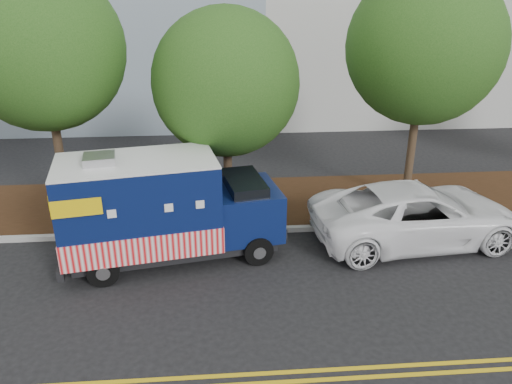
{
  "coord_description": "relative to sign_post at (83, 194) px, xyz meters",
  "views": [
    {
      "loc": [
        -0.32,
        -11.86,
        6.92
      ],
      "look_at": [
        0.66,
        0.6,
        1.65
      ],
      "focal_mm": 35.0,
      "sensor_mm": 36.0,
      "label": 1
    }
  ],
  "objects": [
    {
      "name": "tree_c",
      "position": [
        10.22,
        1.2,
        3.94
      ],
      "size": [
        4.68,
        4.68,
        7.49
      ],
      "color": "#38281C",
      "rests_on": "ground"
    },
    {
      "name": "tree_a",
      "position": [
        -0.75,
        0.81,
        4.01
      ],
      "size": [
        4.52,
        4.52,
        7.48
      ],
      "color": "#38281C",
      "rests_on": "ground"
    },
    {
      "name": "tree_b",
      "position": [
        4.26,
        0.7,
        3.05
      ],
      "size": [
        4.28,
        4.28,
        6.4
      ],
      "color": "#38281C",
      "rests_on": "ground"
    },
    {
      "name": "white_car",
      "position": [
        9.59,
        -1.33,
        -0.36
      ],
      "size": [
        6.27,
        3.35,
        1.68
      ],
      "primitive_type": "imported",
      "rotation": [
        0.0,
        0.0,
        1.67
      ],
      "color": "white",
      "rests_on": "ground"
    },
    {
      "name": "curb",
      "position": [
        4.32,
        -0.5,
        -1.12
      ],
      "size": [
        120.0,
        0.18,
        0.15
      ],
      "primitive_type": "cube",
      "color": "#9E9E99",
      "rests_on": "ground"
    },
    {
      "name": "ground",
      "position": [
        4.32,
        -1.9,
        -1.2
      ],
      "size": [
        120.0,
        120.0,
        0.0
      ],
      "primitive_type": "plane",
      "color": "black",
      "rests_on": "ground"
    },
    {
      "name": "mulch_strip",
      "position": [
        4.32,
        1.6,
        -1.12
      ],
      "size": [
        120.0,
        4.0,
        0.15
      ],
      "primitive_type": "cube",
      "color": "black",
      "rests_on": "ground"
    },
    {
      "name": "sign_post",
      "position": [
        0.0,
        0.0,
        0.0
      ],
      "size": [
        0.06,
        0.06,
        2.4
      ],
      "primitive_type": "cube",
      "color": "#473828",
      "rests_on": "ground"
    },
    {
      "name": "centerline_near",
      "position": [
        4.32,
        -6.35,
        -1.19
      ],
      "size": [
        120.0,
        0.1,
        0.01
      ],
      "primitive_type": "cube",
      "color": "gold",
      "rests_on": "ground"
    },
    {
      "name": "centerline_far",
      "position": [
        4.32,
        -6.6,
        -1.19
      ],
      "size": [
        120.0,
        0.1,
        0.01
      ],
      "primitive_type": "cube",
      "color": "gold",
      "rests_on": "ground"
    },
    {
      "name": "food_truck",
      "position": [
        2.43,
        -1.78,
        0.18
      ],
      "size": [
        6.08,
        3.13,
        3.06
      ],
      "rotation": [
        0.0,
        0.0,
        0.18
      ],
      "color": "black",
      "rests_on": "ground"
    }
  ]
}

